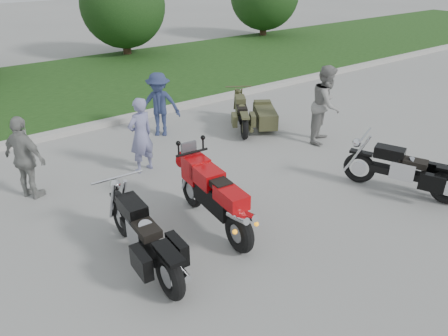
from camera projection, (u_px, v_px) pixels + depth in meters
ground at (249, 222)px, 7.76m from camera, size 80.00×80.00×0.00m
curb at (112, 122)px, 12.05m from camera, size 60.00×0.30×0.15m
grass_strip at (63, 87)px, 15.03m from camera, size 60.00×8.00×0.14m
tree_mid_right at (123, 5)px, 18.61m from camera, size 3.60×3.60×4.00m
sportbike_red at (215, 196)px, 7.33m from camera, size 0.49×2.28×1.08m
cruiser_left at (146, 240)px, 6.48m from camera, size 0.43×2.46×0.95m
cruiser_right at (408, 172)px, 8.48m from camera, size 1.08×2.21×0.90m
cruiser_sidecar at (255, 116)px, 11.59m from camera, size 1.63×1.94×0.80m
person_stripe at (141, 135)px, 9.21m from camera, size 0.67×0.50×1.65m
person_grey at (326, 104)px, 10.65m from camera, size 1.16×1.08×1.90m
person_denim at (159, 105)px, 11.04m from camera, size 1.21×1.13×1.64m
person_back at (25, 158)px, 8.20m from camera, size 0.82×1.04×1.65m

